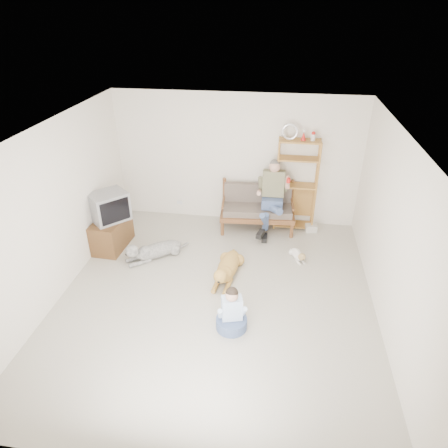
% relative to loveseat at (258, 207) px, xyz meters
% --- Properties ---
extents(floor, '(5.50, 5.50, 0.00)m').
position_rel_loveseat_xyz_m(floor, '(-0.49, -2.40, -0.49)').
color(floor, beige).
rests_on(floor, ground).
extents(ceiling, '(5.50, 5.50, 0.00)m').
position_rel_loveseat_xyz_m(ceiling, '(-0.49, -2.40, 2.21)').
color(ceiling, white).
rests_on(ceiling, ground).
extents(wall_back, '(5.00, 0.00, 5.00)m').
position_rel_loveseat_xyz_m(wall_back, '(-0.49, 0.35, 0.86)').
color(wall_back, silver).
rests_on(wall_back, ground).
extents(wall_front, '(5.00, 0.00, 5.00)m').
position_rel_loveseat_xyz_m(wall_front, '(-0.49, -5.15, 0.86)').
color(wall_front, silver).
rests_on(wall_front, ground).
extents(wall_left, '(0.00, 5.50, 5.50)m').
position_rel_loveseat_xyz_m(wall_left, '(-2.99, -2.40, 0.86)').
color(wall_left, silver).
rests_on(wall_left, ground).
extents(wall_right, '(0.00, 5.50, 5.50)m').
position_rel_loveseat_xyz_m(wall_right, '(2.01, -2.40, 0.86)').
color(wall_right, silver).
rests_on(wall_right, ground).
extents(loveseat, '(1.55, 0.81, 0.95)m').
position_rel_loveseat_xyz_m(loveseat, '(0.00, 0.00, 0.00)').
color(loveseat, brown).
rests_on(loveseat, ground).
extents(man, '(0.58, 0.82, 1.33)m').
position_rel_loveseat_xyz_m(man, '(0.27, -0.21, 0.21)').
color(man, '#465A81').
rests_on(man, loveseat).
extents(etagere, '(0.84, 0.37, 2.19)m').
position_rel_loveseat_xyz_m(etagere, '(0.74, 0.15, 0.48)').
color(etagere, '#AC7A36').
rests_on(etagere, ground).
extents(book_stack, '(0.25, 0.20, 0.15)m').
position_rel_loveseat_xyz_m(book_stack, '(1.13, -0.01, -0.41)').
color(book_stack, silver).
rests_on(book_stack, ground).
extents(tv_stand, '(0.56, 0.93, 0.60)m').
position_rel_loveseat_xyz_m(tv_stand, '(-2.72, -1.15, -0.19)').
color(tv_stand, brown).
rests_on(tv_stand, ground).
extents(crt_tv, '(0.82, 0.83, 0.54)m').
position_rel_loveseat_xyz_m(crt_tv, '(-2.69, -1.14, 0.38)').
color(crt_tv, gray).
rests_on(crt_tv, tv_stand).
extents(wall_outlet, '(0.12, 0.02, 0.08)m').
position_rel_loveseat_xyz_m(wall_outlet, '(-1.74, 0.34, -0.19)').
color(wall_outlet, silver).
rests_on(wall_outlet, ground).
extents(golden_retriever, '(0.44, 1.35, 0.41)m').
position_rel_loveseat_xyz_m(golden_retriever, '(-0.39, -1.80, -0.32)').
color(golden_retriever, '#BC9141').
rests_on(golden_retriever, ground).
extents(shaggy_dog, '(1.05, 0.93, 0.39)m').
position_rel_loveseat_xyz_m(shaggy_dog, '(-1.83, -1.42, -0.33)').
color(shaggy_dog, beige).
rests_on(shaggy_dog, ground).
extents(terrier, '(0.30, 0.54, 0.22)m').
position_rel_loveseat_xyz_m(terrier, '(0.85, -1.10, -0.39)').
color(terrier, white).
rests_on(terrier, ground).
extents(child, '(0.46, 0.46, 0.72)m').
position_rel_loveseat_xyz_m(child, '(-0.16, -3.01, -0.23)').
color(child, '#465A81').
rests_on(child, ground).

